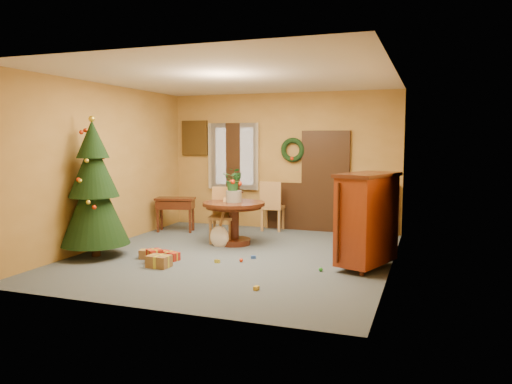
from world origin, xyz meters
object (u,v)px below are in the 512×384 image
at_px(dining_table, 234,215).
at_px(sideboard, 367,218).
at_px(christmas_tree, 94,190).
at_px(chair_near, 223,213).
at_px(writing_desk, 175,206).

bearing_deg(dining_table, sideboard, -20.23).
bearing_deg(christmas_tree, dining_table, 42.21).
bearing_deg(sideboard, dining_table, 159.77).
relative_size(chair_near, sideboard, 0.72).
bearing_deg(sideboard, christmas_tree, -170.68).
height_order(dining_table, sideboard, sideboard).
relative_size(dining_table, writing_desk, 1.30).
distance_m(writing_desk, sideboard, 4.49).
height_order(dining_table, chair_near, chair_near).
xyz_separation_m(dining_table, christmas_tree, (-1.80, -1.63, 0.54)).
relative_size(chair_near, writing_desk, 1.18).
distance_m(chair_near, christmas_tree, 2.39).
bearing_deg(writing_desk, dining_table, -25.84).
height_order(writing_desk, sideboard, sideboard).
bearing_deg(writing_desk, sideboard, -22.50).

